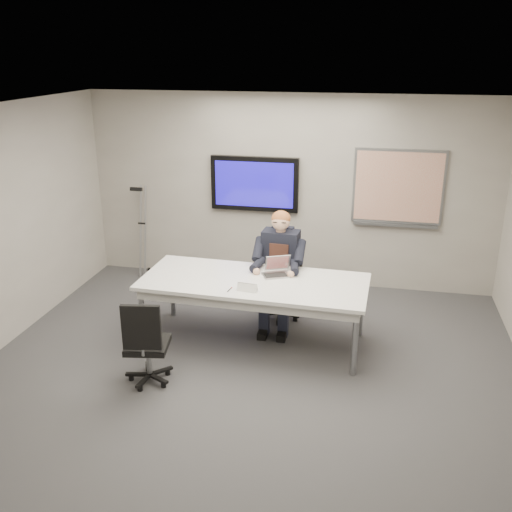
% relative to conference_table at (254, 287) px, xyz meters
% --- Properties ---
extents(floor, '(6.00, 6.00, 0.02)m').
position_rel_conference_table_xyz_m(floor, '(0.08, -0.96, -0.72)').
color(floor, '#353538').
rests_on(floor, ground).
extents(ceiling, '(6.00, 6.00, 0.02)m').
position_rel_conference_table_xyz_m(ceiling, '(0.08, -0.96, 2.08)').
color(ceiling, white).
rests_on(ceiling, wall_back).
extents(wall_back, '(6.00, 0.02, 2.80)m').
position_rel_conference_table_xyz_m(wall_back, '(0.08, 2.04, 0.68)').
color(wall_back, gray).
rests_on(wall_back, ground).
extents(wall_front, '(6.00, 0.02, 2.80)m').
position_rel_conference_table_xyz_m(wall_front, '(0.08, -3.96, 0.68)').
color(wall_front, gray).
rests_on(wall_front, ground).
extents(conference_table, '(2.68, 1.20, 0.82)m').
position_rel_conference_table_xyz_m(conference_table, '(0.00, 0.00, 0.00)').
color(conference_table, white).
rests_on(conference_table, ground).
extents(tv_display, '(1.30, 0.09, 0.80)m').
position_rel_conference_table_xyz_m(tv_display, '(-0.42, 1.98, 0.78)').
color(tv_display, black).
rests_on(tv_display, wall_back).
extents(whiteboard, '(1.25, 0.08, 1.10)m').
position_rel_conference_table_xyz_m(whiteboard, '(1.63, 2.01, 0.81)').
color(whiteboard, gray).
rests_on(whiteboard, wall_back).
extents(office_chair_far, '(0.60, 0.60, 1.04)m').
position_rel_conference_table_xyz_m(office_chair_far, '(0.21, 0.76, -0.40)').
color(office_chair_far, black).
rests_on(office_chair_far, ground).
extents(office_chair_near, '(0.54, 0.54, 0.99)m').
position_rel_conference_table_xyz_m(office_chair_near, '(-0.91, -1.12, -0.41)').
color(office_chair_near, black).
rests_on(office_chair_near, ground).
extents(seated_person, '(0.48, 0.81, 1.48)m').
position_rel_conference_table_xyz_m(seated_person, '(0.20, 0.50, -0.12)').
color(seated_person, '#1F2335').
rests_on(seated_person, office_chair_far).
extents(crutch, '(0.28, 0.65, 1.51)m').
position_rel_conference_table_xyz_m(crutch, '(-2.15, 1.82, 0.01)').
color(crutch, '#9C9EA3').
rests_on(crutch, ground).
extents(laptop, '(0.37, 0.40, 0.22)m').
position_rel_conference_table_xyz_m(laptop, '(0.23, 0.24, 0.15)').
color(laptop, '#A6A6A9').
rests_on(laptop, conference_table).
extents(name_tent, '(0.24, 0.09, 0.09)m').
position_rel_conference_table_xyz_m(name_tent, '(-0.01, -0.33, 0.14)').
color(name_tent, white).
rests_on(name_tent, conference_table).
extents(pen, '(0.03, 0.13, 0.01)m').
position_rel_conference_table_xyz_m(pen, '(-0.21, -0.34, 0.10)').
color(pen, black).
rests_on(pen, conference_table).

